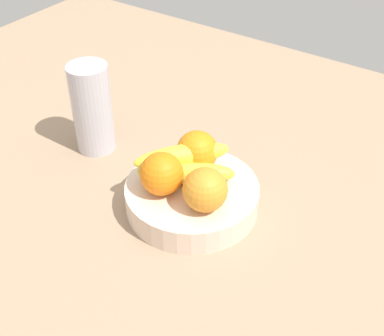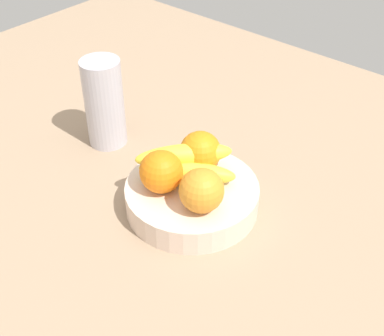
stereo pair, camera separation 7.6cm
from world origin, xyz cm
name	(u,v)px [view 1 (the left image)]	position (x,y,z in cm)	size (l,w,h in cm)	color
ground_plane	(181,214)	(0.00, 0.00, -1.50)	(180.00, 140.00, 3.00)	#9E8266
fruit_bowl	(192,197)	(1.58, 1.34, 2.39)	(23.44, 23.44, 4.77)	beige
orange_front_left	(205,190)	(6.31, -1.84, 8.49)	(7.43, 7.43, 7.43)	orange
orange_front_right	(197,151)	(-0.59, 6.13, 8.49)	(7.43, 7.43, 7.43)	orange
orange_center	(162,174)	(-1.95, -2.49, 8.49)	(7.43, 7.43, 7.43)	orange
banana_bunch	(183,164)	(-1.04, 2.37, 7.87)	(16.55, 15.56, 6.20)	gold
thermos_tumbler	(92,108)	(-24.96, 5.54, 9.17)	(7.85, 7.85, 18.35)	#B7B4BF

